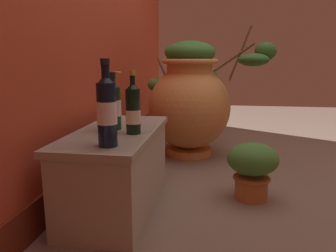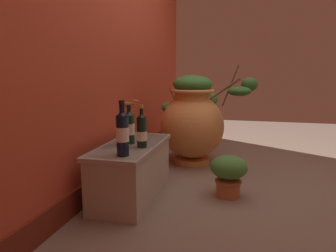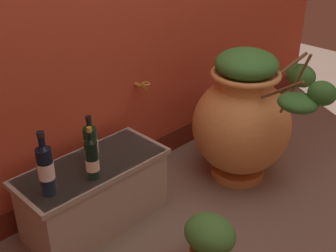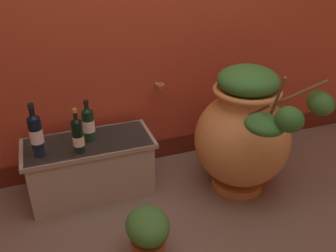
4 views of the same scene
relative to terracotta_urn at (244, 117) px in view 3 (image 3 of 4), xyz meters
The scene contains 6 objects.
terracotta_urn is the anchor object (origin of this frame).
stone_ledge 1.05m from the terracotta_urn, 163.84° to the left, with size 0.84×0.38×0.40m.
wine_bottle_left 1.02m from the terracotta_urn, 162.51° to the left, with size 0.08×0.08×0.28m.
wine_bottle_middle 1.07m from the terracotta_urn, behind, with size 0.07×0.07×0.29m.
wine_bottle_right 1.31m from the terracotta_urn, behind, with size 0.08×0.08×0.34m.
potted_shrub 0.92m from the terracotta_urn, 153.39° to the right, with size 0.23×0.27×0.31m.
Camera 3 is at (-1.57, -0.85, 1.69)m, focal length 46.34 mm.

